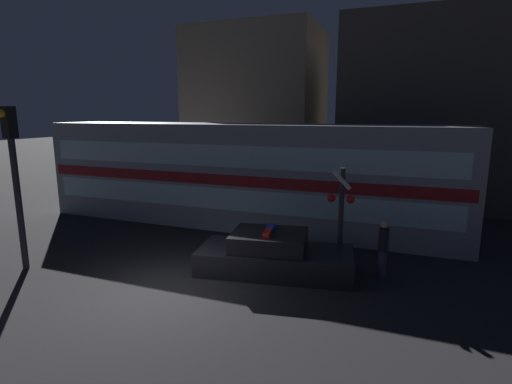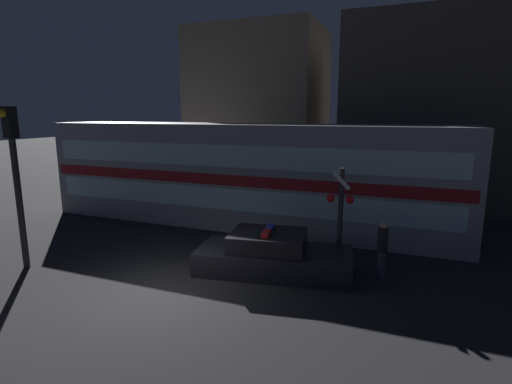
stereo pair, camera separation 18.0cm
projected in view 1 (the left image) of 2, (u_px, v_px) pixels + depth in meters
name	position (u px, v px, depth m)	size (l,w,h in m)	color
ground_plane	(163.00, 294.00, 10.45)	(120.00, 120.00, 0.00)	black
train	(242.00, 175.00, 16.70)	(17.50, 3.03, 4.21)	gray
police_car	(274.00, 256.00, 11.81)	(4.77, 2.64, 1.33)	black
pedestrian	(383.00, 249.00, 11.32)	(0.28, 0.28, 1.68)	#3F384C
crossing_signal_near	(341.00, 210.00, 12.16)	(0.83, 0.36, 3.03)	#2D2D33
traffic_light_corner	(15.00, 172.00, 11.58)	(0.30, 0.46, 4.84)	#2D2D33
building_left	(257.00, 109.00, 25.51)	(7.83, 6.07, 9.72)	#726656
building_center	(442.00, 112.00, 20.83)	(9.92, 6.87, 9.36)	#47423D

